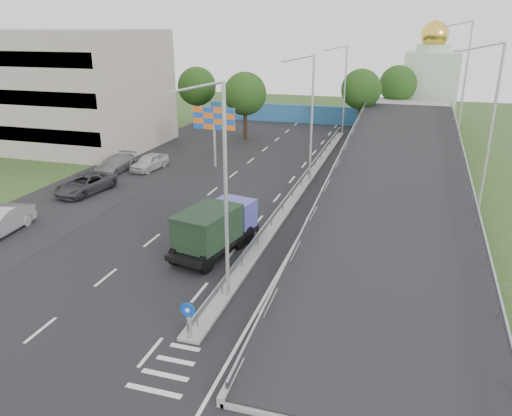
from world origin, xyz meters
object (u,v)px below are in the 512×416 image
at_px(sign_bollard, 189,320).
at_px(lamp_post_far, 343,85).
at_px(lamp_post_mid, 310,112).
at_px(billboard, 214,122).
at_px(dump_truck, 216,227).
at_px(parked_car_e, 149,162).
at_px(parked_car_d, 115,164).
at_px(church, 430,80).
at_px(lamp_post_near, 222,183).
at_px(parked_car_c, 85,184).

xyz_separation_m(sign_bollard, lamp_post_far, (0.11, 43.83, 4.77)).
xyz_separation_m(lamp_post_mid, billboard, (-9.11, 2.00, -1.62)).
height_order(lamp_post_far, billboard, lamp_post_far).
bearing_deg(dump_truck, parked_car_e, 141.83).
bearing_deg(parked_car_d, church, 53.05).
bearing_deg(lamp_post_near, lamp_post_far, 90.00).
distance_m(parked_car_d, parked_car_e, 2.98).
height_order(sign_bollard, church, church).
xyz_separation_m(church, billboard, (-19.00, -32.00, -1.12)).
relative_size(lamp_post_far, parked_car_d, 2.07).
xyz_separation_m(church, parked_car_e, (-24.36, -34.67, -4.58)).
bearing_deg(dump_truck, lamp_post_near, -52.34).
xyz_separation_m(sign_bollard, dump_truck, (-2.16, 8.54, 0.51)).
bearing_deg(dump_truck, parked_car_c, 164.71).
relative_size(lamp_post_near, lamp_post_far, 1.00).
bearing_deg(lamp_post_far, parked_car_e, -124.99).
bearing_deg(sign_bollard, lamp_post_mid, 89.74).
height_order(billboard, parked_car_e, billboard).
bearing_deg(lamp_post_near, parked_car_c, 143.62).
bearing_deg(parked_car_c, billboard, 64.79).
bearing_deg(parked_car_d, billboard, 27.33).
bearing_deg(billboard, sign_bollard, -70.79).
distance_m(lamp_post_far, parked_car_d, 28.42).
bearing_deg(lamp_post_mid, lamp_post_far, 90.00).
bearing_deg(church, sign_bollard, -99.81).
bearing_deg(lamp_post_mid, parked_car_d, -172.81).
relative_size(lamp_post_near, dump_truck, 1.51).
xyz_separation_m(lamp_post_mid, lamp_post_far, (0.00, 20.00, 0.00)).
bearing_deg(lamp_post_mid, lamp_post_near, -90.00).
xyz_separation_m(lamp_post_near, church, (9.89, 54.00, -0.50)).
bearing_deg(parked_car_d, parked_car_c, -80.16).
bearing_deg(parked_car_d, lamp_post_near, -46.53).
bearing_deg(lamp_post_far, parked_car_d, -127.60).
bearing_deg(parked_car_e, dump_truck, -42.01).
relative_size(sign_bollard, lamp_post_mid, 0.17).
distance_m(sign_bollard, billboard, 27.53).
xyz_separation_m(sign_bollard, billboard, (-9.00, 25.83, 3.15)).
distance_m(sign_bollard, parked_car_c, 22.26).
bearing_deg(sign_bollard, parked_car_e, 121.82).
distance_m(lamp_post_near, church, 54.90).
bearing_deg(lamp_post_mid, dump_truck, -98.45).
height_order(church, parked_car_d, church).
distance_m(lamp_post_mid, church, 35.41).
xyz_separation_m(lamp_post_far, parked_car_d, (-17.06, -22.15, -5.10)).
xyz_separation_m(dump_truck, parked_car_e, (-12.20, 14.61, -0.82)).
relative_size(sign_bollard, parked_car_c, 0.32).
xyz_separation_m(billboard, parked_car_c, (-6.87, -10.22, -3.46)).
bearing_deg(parked_car_e, parked_car_c, -93.20).
bearing_deg(church, lamp_post_far, -125.24).
relative_size(sign_bollard, dump_truck, 0.25).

